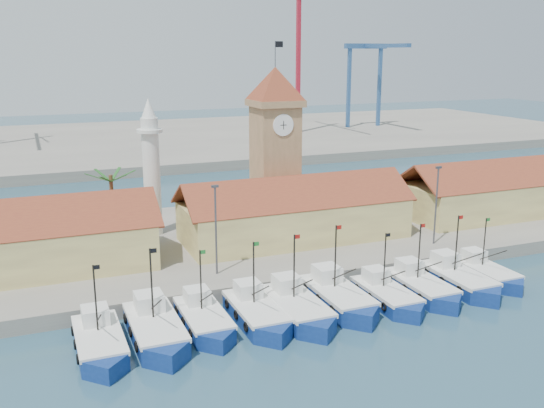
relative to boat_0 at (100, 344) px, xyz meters
name	(u,v)px	position (x,y,z in m)	size (l,w,h in m)	color
ground	(385,316)	(24.48, -2.39, -0.77)	(400.00, 400.00, 0.00)	#1E4052
quay	(281,235)	(24.48, 21.61, -0.02)	(140.00, 32.00, 1.50)	gray
terminal	(149,141)	(24.48, 107.61, 0.23)	(240.00, 80.00, 2.00)	gray
boat_0	(100,344)	(0.00, 0.00, 0.00)	(3.57, 9.78, 7.40)	navy
boat_1	(156,332)	(4.49, 0.39, 0.07)	(3.90, 10.68, 8.08)	navy
boat_2	(205,321)	(8.74, 1.02, -0.02)	(3.47, 9.51, 7.20)	navy
boat_3	(258,315)	(13.34, 0.44, 0.01)	(3.64, 9.97, 7.55)	navy
boat_4	(298,310)	(17.01, 0.04, 0.05)	(3.81, 10.43, 7.89)	navy
boat_5	(339,299)	(21.50, 0.76, 0.07)	(3.89, 10.65, 8.06)	navy
boat_6	(388,297)	(26.05, -0.33, -0.03)	(3.41, 9.35, 7.08)	navy
boat_7	(423,288)	(30.25, 0.14, 0.00)	(3.57, 9.79, 7.41)	navy
boat_8	(460,281)	(34.79, 0.27, 0.04)	(3.74, 10.23, 7.74)	navy
boat_9	(487,274)	(38.81, 0.97, -0.05)	(3.32, 9.08, 6.87)	navy
hall_center	(294,218)	(24.48, 17.61, 3.22)	(27.04, 10.13, 7.61)	#EADB80
hall_right	(508,194)	(56.48, 17.61, 3.22)	(31.20, 10.13, 7.61)	#EADB80
clock_tower	(275,143)	(24.48, 23.60, 11.20)	(5.80, 5.80, 22.70)	tan
minaret	(151,167)	(9.48, 25.61, 8.96)	(3.00, 3.00, 16.30)	silver
palm_tree	(112,203)	(4.48, 23.61, 5.48)	(5.60, 5.03, 8.39)	brown
lamp_posts	(330,213)	(24.98, 9.61, 5.71)	(80.70, 0.25, 9.03)	#3F3F44
crane_red_right	(301,40)	(63.46, 101.19, 25.03)	(1.00, 32.88, 42.85)	#A91A2B
gantry	(371,63)	(86.48, 104.25, 19.28)	(13.00, 22.00, 23.20)	#2D558B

